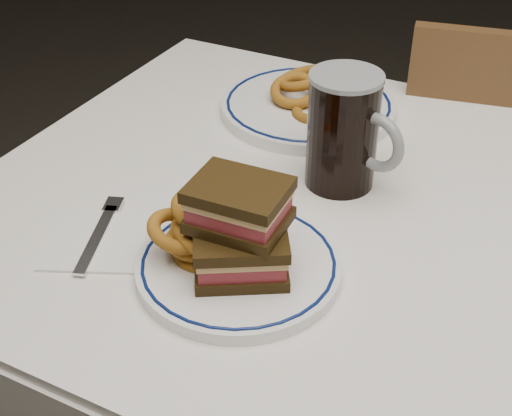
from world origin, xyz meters
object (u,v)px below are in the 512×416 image
at_px(reuben_sandwich, 240,229).
at_px(main_plate, 239,266).
at_px(far_plate, 308,106).
at_px(beer_mug, 345,130).
at_px(chair_far, 494,200).

bearing_deg(reuben_sandwich, main_plate, 131.12).
distance_m(reuben_sandwich, far_plate, 0.45).
relative_size(reuben_sandwich, far_plate, 0.47).
bearing_deg(main_plate, far_plate, 102.35).
height_order(reuben_sandwich, far_plate, reuben_sandwich).
relative_size(beer_mug, far_plate, 0.57).
xyz_separation_m(beer_mug, far_plate, (-0.13, 0.18, -0.07)).
bearing_deg(far_plate, beer_mug, -54.07).
bearing_deg(beer_mug, far_plate, 125.93).
bearing_deg(far_plate, reuben_sandwich, -77.01).
bearing_deg(reuben_sandwich, beer_mug, 83.06).
xyz_separation_m(chair_far, main_plate, (-0.21, -0.73, 0.28)).
distance_m(beer_mug, far_plate, 0.24).
relative_size(reuben_sandwich, beer_mug, 0.82).
height_order(reuben_sandwich, beer_mug, beer_mug).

